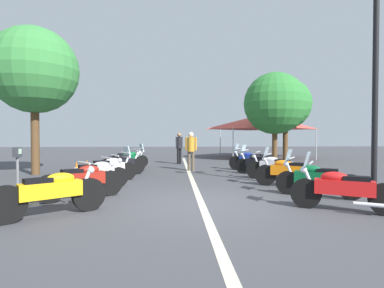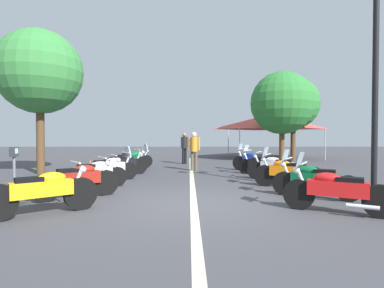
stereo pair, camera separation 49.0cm
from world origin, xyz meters
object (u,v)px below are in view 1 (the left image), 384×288
object	(u,v)px
parking_meter	(17,165)
roadside_tree_2	(34,71)
traffic_cone_0	(87,168)
motorcycle_left_row_6	(128,159)
motorcycle_right_row_3	(276,167)
motorcycle_right_row_1	(317,179)
event_tent	(263,122)
motorcycle_left_row_5	(125,161)
motorcycle_right_row_5	(251,160)
traffic_cone_2	(77,170)
bystander_1	(191,148)
roadside_tree_0	(286,104)
roadside_tree_1	(275,104)
street_lamp_twin_globe	(376,52)
bystander_0	(179,146)
motorcycle_left_row_1	(82,180)
motorcycle_left_row_4	(121,164)
motorcycle_left_row_2	(96,174)
motorcycle_left_row_3	(109,168)
motorcycle_right_row_4	(259,163)
motorcycle_left_row_0	(52,192)
motorcycle_right_row_2	(288,171)
motorcycle_right_row_0	(342,189)

from	to	relation	value
parking_meter	roadside_tree_2	world-z (taller)	roadside_tree_2
parking_meter	traffic_cone_0	bearing A→B (deg)	94.61
motorcycle_left_row_6	motorcycle_right_row_3	xyz separation A→B (m)	(-4.37, -5.87, 0.00)
motorcycle_right_row_1	event_tent	distance (m)	14.92
motorcycle_left_row_5	motorcycle_right_row_5	bearing A→B (deg)	-30.32
motorcycle_right_row_3	traffic_cone_2	bearing A→B (deg)	18.83
bystander_1	roadside_tree_0	distance (m)	8.88
motorcycle_left_row_6	motorcycle_right_row_3	world-z (taller)	motorcycle_left_row_6
motorcycle_left_row_5	motorcycle_right_row_1	world-z (taller)	motorcycle_right_row_1
traffic_cone_2	roadside_tree_1	world-z (taller)	roadside_tree_1
motorcycle_right_row_3	event_tent	bearing A→B (deg)	-77.66
motorcycle_right_row_3	bystander_1	size ratio (longest dim) A/B	1.13
motorcycle_right_row_1	street_lamp_twin_globe	distance (m)	3.55
parking_meter	bystander_0	xyz separation A→B (m)	(9.97, -3.77, 0.14)
motorcycle_left_row_1	bystander_1	distance (m)	6.78
motorcycle_left_row_4	street_lamp_twin_globe	xyz separation A→B (m)	(-4.58, -7.23, 3.21)
parking_meter	motorcycle_left_row_4	bearing A→B (deg)	78.97
motorcycle_right_row_3	roadside_tree_0	distance (m)	9.83
event_tent	roadside_tree_1	bearing A→B (deg)	175.33
motorcycle_right_row_3	traffic_cone_2	distance (m)	7.34
motorcycle_left_row_2	bystander_1	xyz separation A→B (m)	(4.59, -3.04, 0.58)
traffic_cone_2	motorcycle_left_row_5	bearing A→B (deg)	-40.00
motorcycle_left_row_3	roadside_tree_2	world-z (taller)	roadside_tree_2
bystander_0	motorcycle_right_row_1	bearing A→B (deg)	-27.66
motorcycle_left_row_2	event_tent	xyz separation A→B (m)	(12.96, -8.80, 2.20)
bystander_1	motorcycle_right_row_4	bearing A→B (deg)	70.33
motorcycle_left_row_0	motorcycle_right_row_2	bearing A→B (deg)	-9.33
motorcycle_left_row_4	street_lamp_twin_globe	world-z (taller)	street_lamp_twin_globe
bystander_1	motorcycle_right_row_1	bearing A→B (deg)	36.44
motorcycle_right_row_4	bystander_1	size ratio (longest dim) A/B	1.00
motorcycle_right_row_3	roadside_tree_1	world-z (taller)	roadside_tree_1
roadside_tree_1	motorcycle_left_row_3	bearing A→B (deg)	133.40
street_lamp_twin_globe	parking_meter	xyz separation A→B (m)	(-0.47, 8.64, -2.78)
motorcycle_right_row_0	motorcycle_right_row_5	xyz separation A→B (m)	(7.42, -0.01, 0.01)
street_lamp_twin_globe	bystander_1	size ratio (longest dim) A/B	3.13
motorcycle_right_row_2	roadside_tree_0	xyz separation A→B (m)	(10.13, -3.71, 3.17)
street_lamp_twin_globe	roadside_tree_0	size ratio (longest dim) A/B	1.03
motorcycle_left_row_0	motorcycle_right_row_0	xyz separation A→B (m)	(0.08, -5.76, -0.00)
traffic_cone_0	roadside_tree_1	distance (m)	11.95
traffic_cone_0	roadside_tree_0	size ratio (longest dim) A/B	0.12
bystander_1	parking_meter	bearing A→B (deg)	-21.65
bystander_1	roadside_tree_2	xyz separation A→B (m)	(-1.10, 6.35, 3.15)
event_tent	bystander_0	bearing A→B (deg)	128.51
street_lamp_twin_globe	parking_meter	size ratio (longest dim) A/B	4.24
motorcycle_right_row_0	roadside_tree_2	size ratio (longest dim) A/B	0.32
motorcycle_right_row_2	event_tent	size ratio (longest dim) A/B	0.31
street_lamp_twin_globe	motorcycle_right_row_1	bearing A→B (deg)	89.79
motorcycle_left_row_4	bystander_0	world-z (taller)	bystander_0
motorcycle_left_row_1	motorcycle_left_row_2	bearing A→B (deg)	56.92
motorcycle_left_row_5	bystander_1	distance (m)	3.00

